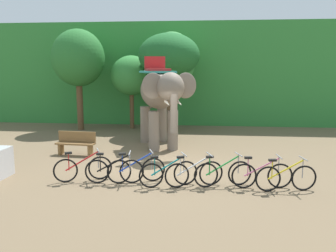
# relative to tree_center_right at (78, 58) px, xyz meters

# --- Properties ---
(ground_plane) EXTENTS (80.00, 80.00, 0.00)m
(ground_plane) POSITION_rel_tree_center_right_xyz_m (5.34, -7.28, -3.77)
(ground_plane) COLOR brown
(foliage_hedge) EXTENTS (36.00, 6.00, 5.85)m
(foliage_hedge) POSITION_rel_tree_center_right_xyz_m (5.34, 4.97, -0.85)
(foliage_hedge) COLOR #338438
(foliage_hedge) RESTS_ON ground
(tree_center_right) EXTENTS (2.75, 2.75, 5.28)m
(tree_center_right) POSITION_rel_tree_center_right_xyz_m (0.00, 0.00, 0.00)
(tree_center_right) COLOR brown
(tree_center_right) RESTS_ON ground
(tree_far_left) EXTENTS (2.20, 2.20, 3.94)m
(tree_far_left) POSITION_rel_tree_center_right_xyz_m (2.66, 0.70, -0.91)
(tree_far_left) COLOR brown
(tree_far_left) RESTS_ON ground
(tree_far_right) EXTENTS (3.06, 3.06, 5.01)m
(tree_far_right) POSITION_rel_tree_center_right_xyz_m (4.81, -0.35, 0.11)
(tree_far_right) COLOR brown
(tree_far_right) RESTS_ON ground
(tree_center_left) EXTENTS (2.47, 2.47, 5.14)m
(tree_center_left) POSITION_rel_tree_center_right_xyz_m (4.87, 0.52, -0.13)
(tree_center_left) COLOR brown
(tree_center_left) RESTS_ON ground
(elephant) EXTENTS (2.83, 4.21, 3.78)m
(elephant) POSITION_rel_tree_center_right_xyz_m (4.80, -3.90, -1.57)
(elephant) COLOR gray
(elephant) RESTS_ON ground
(bike_red) EXTENTS (1.59, 0.78, 0.92)m
(bike_red) POSITION_rel_tree_center_right_xyz_m (3.11, -8.67, -3.38)
(bike_red) COLOR black
(bike_red) RESTS_ON ground
(bike_black) EXTENTS (1.70, 0.52, 0.92)m
(bike_black) POSITION_rel_tree_center_right_xyz_m (4.09, -8.80, -3.38)
(bike_black) COLOR black
(bike_black) RESTS_ON ground
(bike_blue) EXTENTS (1.64, 0.69, 0.92)m
(bike_blue) POSITION_rel_tree_center_right_xyz_m (4.70, -8.65, -3.38)
(bike_blue) COLOR black
(bike_blue) RESTS_ON ground
(bike_teal) EXTENTS (1.62, 0.73, 0.92)m
(bike_teal) POSITION_rel_tree_center_right_xyz_m (5.67, -8.90, -3.38)
(bike_teal) COLOR black
(bike_teal) RESTS_ON ground
(bike_white) EXTENTS (1.63, 0.70, 0.92)m
(bike_white) POSITION_rel_tree_center_right_xyz_m (6.39, -8.84, -3.38)
(bike_white) COLOR black
(bike_white) RESTS_ON ground
(bike_green) EXTENTS (1.64, 0.67, 0.92)m
(bike_green) POSITION_rel_tree_center_right_xyz_m (7.20, -8.74, -3.38)
(bike_green) COLOR black
(bike_green) RESTS_ON ground
(bike_pink) EXTENTS (1.70, 0.52, 0.92)m
(bike_pink) POSITION_rel_tree_center_right_xyz_m (8.27, -8.79, -3.38)
(bike_pink) COLOR black
(bike_pink) RESTS_ON ground
(bike_yellow) EXTENTS (1.69, 0.52, 0.92)m
(bike_yellow) POSITION_rel_tree_center_right_xyz_m (8.88, -8.97, -3.38)
(bike_yellow) COLOR black
(bike_yellow) RESTS_ON ground
(wooden_bench) EXTENTS (1.53, 0.53, 0.89)m
(wooden_bench) POSITION_rel_tree_center_right_xyz_m (1.77, -5.55, -3.29)
(wooden_bench) COLOR brown
(wooden_bench) RESTS_ON ground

